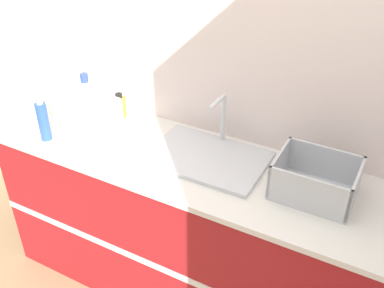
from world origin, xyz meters
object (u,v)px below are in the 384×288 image
sink (208,156)px  bottle_clear (87,98)px  bottle_yellow (120,106)px  paper_towel_roll (113,122)px  dish_rack (315,182)px  bottle_blue (43,120)px

sink → bottle_clear: bearing=175.7°
sink → bottle_yellow: 0.65m
sink → bottle_clear: (-0.79, 0.06, 0.10)m
paper_towel_roll → dish_rack: size_ratio=0.69×
bottle_clear → sink: bearing=-4.3°
bottle_yellow → bottle_clear: size_ratio=0.53×
bottle_clear → bottle_blue: (-0.04, -0.30, -0.00)m
paper_towel_roll → bottle_blue: (-0.34, -0.14, -0.01)m
bottle_clear → bottle_blue: size_ratio=1.03×
paper_towel_roll → bottle_yellow: paper_towel_roll is taller
sink → bottle_clear: sink is taller
dish_rack → paper_towel_roll: bearing=-175.9°
sink → dish_rack: 0.54m
paper_towel_roll → bottle_clear: (-0.30, 0.16, -0.01)m
bottle_clear → bottle_blue: 0.30m
sink → bottle_yellow: (-0.64, 0.15, 0.04)m
paper_towel_roll → dish_rack: 1.03m
sink → paper_towel_roll: bearing=-168.8°
dish_rack → bottle_blue: bearing=-171.0°
paper_towel_roll → bottle_clear: bottle_clear is taller
sink → bottle_blue: bearing=-163.8°
dish_rack → bottle_clear: bottle_clear is taller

